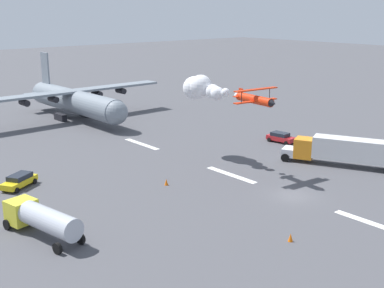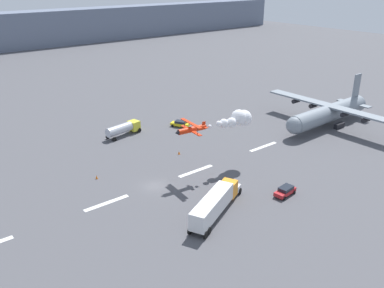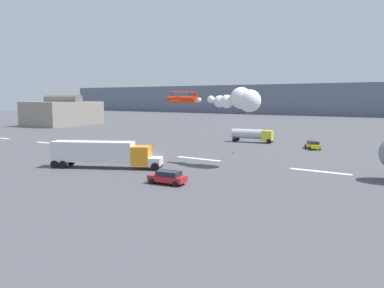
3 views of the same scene
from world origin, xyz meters
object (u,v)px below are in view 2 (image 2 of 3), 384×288
at_px(stunt_biplane_red, 234,120).
at_px(airport_staff_sedan, 180,124).
at_px(semi_truck_orange, 216,202).
at_px(fuel_tanker_truck, 124,128).
at_px(cargo_transport_plane, 326,114).
at_px(followme_car_yellow, 285,191).
at_px(traffic_cone_far, 179,153).
at_px(traffic_cone_near, 97,177).

relative_size(stunt_biplane_red, airport_staff_sedan, 3.49).
height_order(semi_truck_orange, fuel_tanker_truck, semi_truck_orange).
height_order(cargo_transport_plane, fuel_tanker_truck, cargo_transport_plane).
xyz_separation_m(followme_car_yellow, traffic_cone_far, (-3.94, 24.97, -0.44)).
xyz_separation_m(semi_truck_orange, airport_staff_sedan, (19.67, 35.19, -1.32)).
height_order(cargo_transport_plane, traffic_cone_far, cargo_transport_plane).
bearing_deg(airport_staff_sedan, traffic_cone_far, -128.02).
relative_size(stunt_biplane_red, fuel_tanker_truck, 1.86).
bearing_deg(semi_truck_orange, fuel_tanker_truck, 81.46).
relative_size(cargo_transport_plane, traffic_cone_near, 47.09).
height_order(semi_truck_orange, traffic_cone_far, semi_truck_orange).
relative_size(airport_staff_sedan, traffic_cone_far, 6.50).
relative_size(semi_truck_orange, airport_staff_sedan, 3.10).
bearing_deg(semi_truck_orange, traffic_cone_near, 112.05).
distance_m(semi_truck_orange, airport_staff_sedan, 40.34).
distance_m(cargo_transport_plane, airport_staff_sedan, 35.69).
bearing_deg(cargo_transport_plane, fuel_tanker_truck, 147.97).
height_order(cargo_transport_plane, airport_staff_sedan, cargo_transport_plane).
bearing_deg(cargo_transport_plane, airport_staff_sedan, 140.93).
xyz_separation_m(semi_truck_orange, followme_car_yellow, (13.34, -2.93, -1.32)).
relative_size(airport_staff_sedan, traffic_cone_near, 6.50).
height_order(cargo_transport_plane, followme_car_yellow, cargo_transport_plane).
xyz_separation_m(semi_truck_orange, traffic_cone_near, (-9.18, 22.66, -1.76)).
distance_m(cargo_transport_plane, traffic_cone_far, 39.15).
bearing_deg(cargo_transport_plane, traffic_cone_far, 166.25).
distance_m(fuel_tanker_truck, airport_staff_sedan, 14.33).
xyz_separation_m(stunt_biplane_red, fuel_tanker_truck, (-8.82, 27.37, -7.73)).
height_order(fuel_tanker_truck, followme_car_yellow, fuel_tanker_truck).
height_order(fuel_tanker_truck, traffic_cone_far, fuel_tanker_truck).
bearing_deg(stunt_biplane_red, airport_staff_sedan, 78.07).
xyz_separation_m(stunt_biplane_red, semi_truck_orange, (-14.63, -11.34, -7.33)).
distance_m(cargo_transport_plane, followme_car_yellow, 37.51).
distance_m(cargo_transport_plane, stunt_biplane_red, 33.24).
bearing_deg(cargo_transport_plane, semi_truck_orange, -164.90).
xyz_separation_m(cargo_transport_plane, fuel_tanker_truck, (-41.49, 25.96, -1.74)).
bearing_deg(stunt_biplane_red, traffic_cone_near, 154.59).
bearing_deg(traffic_cone_near, airport_staff_sedan, 23.48).
height_order(cargo_transport_plane, traffic_cone_near, cargo_transport_plane).
xyz_separation_m(cargo_transport_plane, stunt_biplane_red, (-32.67, -1.42, 5.99)).
bearing_deg(cargo_transport_plane, traffic_cone_near, 170.06).
relative_size(followme_car_yellow, traffic_cone_near, 5.98).
bearing_deg(semi_truck_orange, followme_car_yellow, -12.39).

